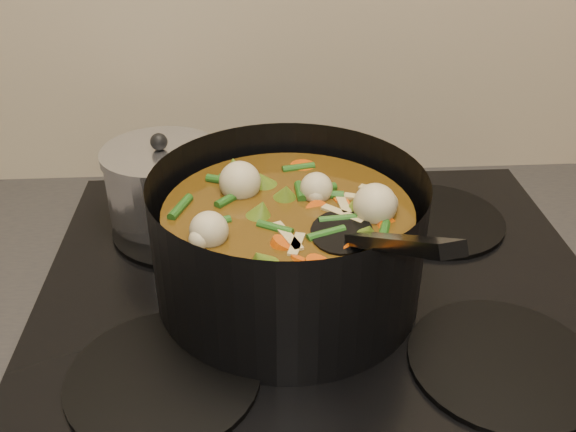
{
  "coord_description": "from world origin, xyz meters",
  "views": [
    {
      "loc": [
        -0.07,
        1.37,
        1.37
      ],
      "look_at": [
        -0.04,
        1.92,
        1.03
      ],
      "focal_mm": 40.0,
      "sensor_mm": 36.0,
      "label": 1
    }
  ],
  "objects": [
    {
      "name": "stockpot",
      "position": [
        -0.04,
        1.92,
        1.0
      ],
      "size": [
        0.29,
        0.37,
        0.21
      ],
      "rotation": [
        0.0,
        0.0,
        0.02
      ],
      "color": "black",
      "rests_on": "stovetop"
    },
    {
      "name": "stovetop",
      "position": [
        0.0,
        1.93,
        0.92
      ],
      "size": [
        0.62,
        0.54,
        0.03
      ],
      "color": "black",
      "rests_on": "counter"
    },
    {
      "name": "saucepan",
      "position": [
        -0.19,
        2.09,
        0.98
      ],
      "size": [
        0.15,
        0.15,
        0.12
      ],
      "rotation": [
        0.0,
        0.0,
        0.41
      ],
      "color": "silver",
      "rests_on": "stovetop"
    }
  ]
}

